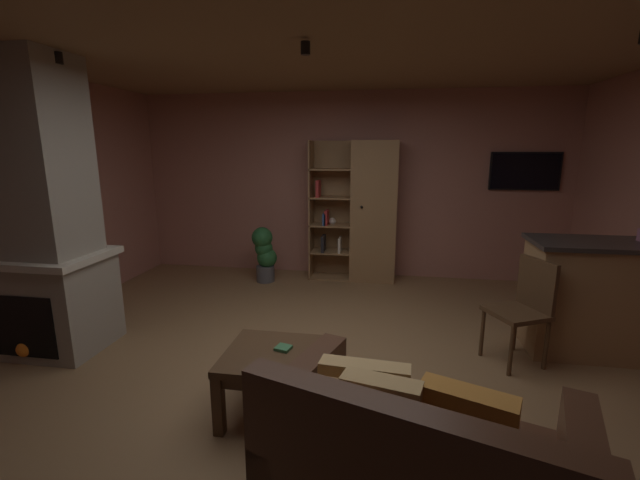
% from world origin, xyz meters
% --- Properties ---
extents(floor, '(6.07, 5.78, 0.02)m').
position_xyz_m(floor, '(0.00, 0.00, -0.01)').
color(floor, olive).
rests_on(floor, ground).
extents(wall_back, '(6.19, 0.06, 2.62)m').
position_xyz_m(wall_back, '(0.00, 2.92, 1.31)').
color(wall_back, '#AD7060').
rests_on(wall_back, ground).
extents(ceiling, '(6.07, 5.78, 0.02)m').
position_xyz_m(ceiling, '(0.00, 0.00, 2.63)').
color(ceiling, '#8E6B47').
extents(window_pane_back, '(0.70, 0.01, 0.94)m').
position_xyz_m(window_pane_back, '(-0.21, 2.88, 1.37)').
color(window_pane_back, white).
extents(stone_fireplace, '(1.05, 0.81, 2.62)m').
position_xyz_m(stone_fireplace, '(-2.48, 0.06, 1.18)').
color(stone_fireplace, gray).
rests_on(stone_fireplace, ground).
extents(bookshelf_cabinet, '(1.20, 0.41, 1.94)m').
position_xyz_m(bookshelf_cabinet, '(0.30, 2.64, 0.96)').
color(bookshelf_cabinet, '#997047').
rests_on(bookshelf_cabinet, ground).
extents(kitchen_bar_counter, '(1.44, 0.62, 1.04)m').
position_xyz_m(kitchen_bar_counter, '(2.58, 0.76, 0.53)').
color(kitchen_bar_counter, '#997047').
rests_on(kitchen_bar_counter, ground).
extents(leather_couch, '(1.68, 1.28, 0.84)m').
position_xyz_m(leather_couch, '(0.75, -1.34, 0.31)').
color(leather_couch, '#4C2D1E').
rests_on(leather_couch, ground).
extents(coffee_table, '(0.68, 0.65, 0.46)m').
position_xyz_m(coffee_table, '(-0.16, -0.58, 0.38)').
color(coffee_table, '#4C331E').
rests_on(coffee_table, ground).
extents(table_book_0, '(0.12, 0.12, 0.02)m').
position_xyz_m(table_book_0, '(-0.11, -0.54, 0.48)').
color(table_book_0, '#387247').
rests_on(table_book_0, coffee_table).
extents(dining_chair, '(0.56, 0.56, 0.92)m').
position_xyz_m(dining_chair, '(1.77, 0.48, 0.53)').
color(dining_chair, '#4C331E').
rests_on(dining_chair, ground).
extents(potted_floor_plant, '(0.34, 0.31, 0.77)m').
position_xyz_m(potted_floor_plant, '(-1.10, 2.31, 0.42)').
color(potted_floor_plant, '#4C4C51').
rests_on(potted_floor_plant, ground).
extents(wall_mounted_tv, '(0.89, 0.06, 0.50)m').
position_xyz_m(wall_mounted_tv, '(2.37, 2.86, 1.54)').
color(wall_mounted_tv, black).
extents(track_light_spot_0, '(0.07, 0.07, 0.09)m').
position_xyz_m(track_light_spot_0, '(-2.07, 0.05, 2.55)').
color(track_light_spot_0, black).
extents(track_light_spot_1, '(0.07, 0.07, 0.09)m').
position_xyz_m(track_light_spot_1, '(-0.05, 0.04, 2.55)').
color(track_light_spot_1, black).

